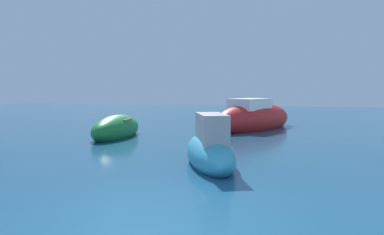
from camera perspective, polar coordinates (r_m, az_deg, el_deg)
The scene contains 4 objects.
ground at distance 5.16m, azimuth -3.69°, elevation -17.95°, with size 80.00×80.00×0.00m, color navy.
moored_boat_0 at distance 14.65m, azimuth -12.72°, elevation -1.92°, with size 1.76×3.89×1.22m.
moored_boat_3 at distance 17.55m, azimuth 10.57°, elevation -0.17°, with size 4.35×6.47×1.97m.
moored_boat_4 at distance 8.99m, azimuth 3.06°, elevation -5.56°, with size 2.53×3.67×1.61m.
Camera 1 is at (1.76, -4.43, 1.98)m, focal length 31.28 mm.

